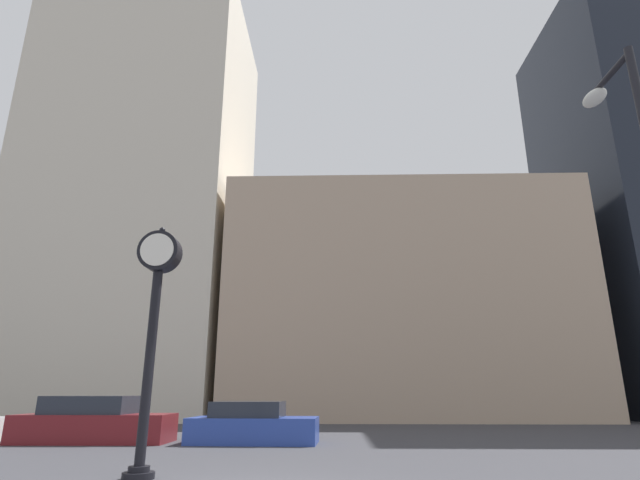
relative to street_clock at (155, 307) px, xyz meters
name	(u,v)px	position (x,y,z in m)	size (l,w,h in m)	color
building_tall_tower	(145,199)	(-9.51, 22.40, 11.29)	(13.04, 12.00, 28.85)	beige
building_storefront_row	(398,308)	(7.78, 22.40, 3.56)	(20.54, 12.00, 13.41)	tan
street_clock	(155,307)	(0.00, 0.00, 0.00)	(0.83, 0.58, 4.81)	black
car_maroon	(94,423)	(-3.99, 6.68, -2.55)	(4.75, 1.85, 1.40)	maroon
car_blue	(253,425)	(1.05, 6.59, -2.62)	(4.00, 1.96, 1.23)	#28429E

